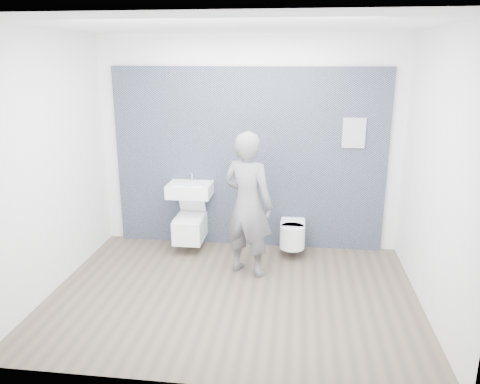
# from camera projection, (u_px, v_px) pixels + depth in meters

# --- Properties ---
(ground) EXTENTS (4.00, 4.00, 0.00)m
(ground) POSITION_uv_depth(u_px,v_px,m) (233.00, 294.00, 5.15)
(ground) COLOR brown
(ground) RESTS_ON ground
(room_shell) EXTENTS (4.00, 4.00, 4.00)m
(room_shell) POSITION_uv_depth(u_px,v_px,m) (232.00, 138.00, 4.66)
(room_shell) COLOR silver
(room_shell) RESTS_ON ground
(tile_wall) EXTENTS (3.60, 0.06, 2.40)m
(tile_wall) POSITION_uv_depth(u_px,v_px,m) (248.00, 243.00, 6.55)
(tile_wall) COLOR black
(tile_wall) RESTS_ON ground
(washbasin) EXTENTS (0.57, 0.43, 0.43)m
(washbasin) POSITION_uv_depth(u_px,v_px,m) (190.00, 189.00, 6.17)
(washbasin) COLOR white
(washbasin) RESTS_ON ground
(toilet_square) EXTENTS (0.37, 0.54, 0.70)m
(toilet_square) POSITION_uv_depth(u_px,v_px,m) (190.00, 227.00, 6.26)
(toilet_square) COLOR white
(toilet_square) RESTS_ON ground
(toilet_rounded) EXTENTS (0.32, 0.55, 0.30)m
(toilet_rounded) POSITION_uv_depth(u_px,v_px,m) (292.00, 234.00, 6.10)
(toilet_rounded) COLOR white
(toilet_rounded) RESTS_ON ground
(info_placard) EXTENTS (0.29, 0.03, 0.38)m
(info_placard) POSITION_uv_depth(u_px,v_px,m) (346.00, 249.00, 6.34)
(info_placard) COLOR silver
(info_placard) RESTS_ON ground
(visitor) EXTENTS (0.74, 0.63, 1.72)m
(visitor) POSITION_uv_depth(u_px,v_px,m) (248.00, 204.00, 5.44)
(visitor) COLOR slate
(visitor) RESTS_ON ground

